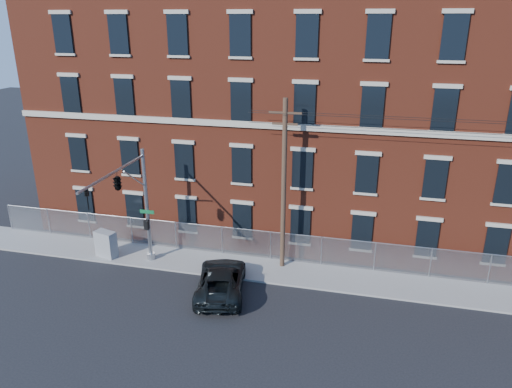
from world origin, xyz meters
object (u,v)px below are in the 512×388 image
object	(u,v)px
traffic_signal_mast	(125,191)
utility_pole_near	(284,183)
pickup_truck	(221,280)
utility_cabinet	(106,244)

from	to	relation	value
traffic_signal_mast	utility_pole_near	world-z (taller)	utility_pole_near
traffic_signal_mast	pickup_truck	distance (m)	7.05
utility_pole_near	pickup_truck	bearing A→B (deg)	-127.39
utility_cabinet	utility_pole_near	bearing A→B (deg)	22.16
traffic_signal_mast	utility_cabinet	xyz separation A→B (m)	(-2.84, 2.02, -4.44)
pickup_truck	utility_cabinet	world-z (taller)	utility_cabinet
traffic_signal_mast	pickup_truck	size ratio (longest dim) A/B	1.31
traffic_signal_mast	utility_pole_near	size ratio (longest dim) A/B	0.70
pickup_truck	utility_cabinet	bearing A→B (deg)	-26.61
traffic_signal_mast	pickup_truck	world-z (taller)	traffic_signal_mast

